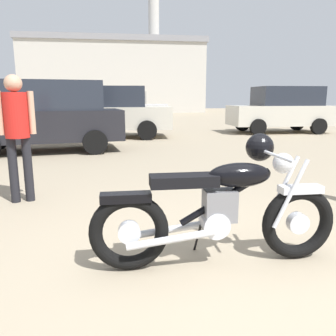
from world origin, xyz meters
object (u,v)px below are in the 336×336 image
at_px(pale_sedan_back, 126,108).
at_px(silver_sedan_mid, 99,110).
at_px(dark_sedan_left, 46,116).
at_px(bystander, 17,125).
at_px(white_estate_far, 282,109).
at_px(vintage_motorcycle, 223,206).

bearing_deg(pale_sedan_back, silver_sedan_mid, 86.72).
distance_m(dark_sedan_left, pale_sedan_back, 8.61).
distance_m(bystander, dark_sedan_left, 4.46).
height_order(bystander, white_estate_far, white_estate_far).
bearing_deg(silver_sedan_mid, white_estate_far, 7.85).
xyz_separation_m(bystander, dark_sedan_left, (-0.41, 4.44, -0.10)).
height_order(vintage_motorcycle, dark_sedan_left, dark_sedan_left).
relative_size(bystander, white_estate_far, 0.42).
distance_m(bystander, silver_sedan_mid, 7.44).
relative_size(vintage_motorcycle, pale_sedan_back, 0.47).
bearing_deg(dark_sedan_left, white_estate_far, -164.40).
relative_size(dark_sedan_left, pale_sedan_back, 0.92).
relative_size(vintage_motorcycle, bystander, 1.25).
bearing_deg(white_estate_far, vintage_motorcycle, 61.96).
bearing_deg(bystander, vintage_motorcycle, 32.35).
height_order(vintage_motorcycle, bystander, bystander).
height_order(bystander, dark_sedan_left, dark_sedan_left).
bearing_deg(bystander, white_estate_far, 122.87).
bearing_deg(vintage_motorcycle, white_estate_far, 61.49).
bearing_deg(silver_sedan_mid, bystander, -92.95).
bearing_deg(pale_sedan_back, white_estate_far, 150.13).
bearing_deg(vintage_motorcycle, bystander, 136.20).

